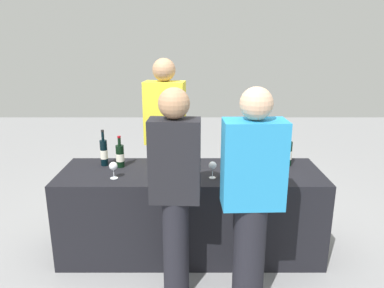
# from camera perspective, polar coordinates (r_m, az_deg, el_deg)

# --- Properties ---
(ground_plane) EXTENTS (12.00, 12.00, 0.00)m
(ground_plane) POSITION_cam_1_polar(r_m,az_deg,el_deg) (3.59, -0.00, -16.13)
(ground_plane) COLOR gray
(tasting_table) EXTENTS (2.31, 0.72, 0.79)m
(tasting_table) POSITION_cam_1_polar(r_m,az_deg,el_deg) (3.40, -0.00, -10.50)
(tasting_table) COLOR black
(tasting_table) RESTS_ON ground_plane
(wine_bottle_0) EXTENTS (0.07, 0.07, 0.34)m
(wine_bottle_0) POSITION_cam_1_polar(r_m,az_deg,el_deg) (3.44, -13.41, -1.29)
(wine_bottle_0) COLOR black
(wine_bottle_0) RESTS_ON tasting_table
(wine_bottle_1) EXTENTS (0.07, 0.07, 0.29)m
(wine_bottle_1) POSITION_cam_1_polar(r_m,az_deg,el_deg) (3.38, -10.98, -1.81)
(wine_bottle_1) COLOR black
(wine_bottle_1) RESTS_ON tasting_table
(wine_bottle_2) EXTENTS (0.08, 0.08, 0.30)m
(wine_bottle_2) POSITION_cam_1_polar(r_m,az_deg,el_deg) (3.34, -0.76, -1.62)
(wine_bottle_2) COLOR black
(wine_bottle_2) RESTS_ON tasting_table
(wine_bottle_3) EXTENTS (0.07, 0.07, 0.34)m
(wine_bottle_3) POSITION_cam_1_polar(r_m,az_deg,el_deg) (3.34, 7.51, -1.56)
(wine_bottle_3) COLOR black
(wine_bottle_3) RESTS_ON tasting_table
(wine_bottle_4) EXTENTS (0.07, 0.07, 0.29)m
(wine_bottle_4) POSITION_cam_1_polar(r_m,az_deg,el_deg) (3.39, 8.92, -1.62)
(wine_bottle_4) COLOR black
(wine_bottle_4) RESTS_ON tasting_table
(wine_bottle_5) EXTENTS (0.07, 0.07, 0.32)m
(wine_bottle_5) POSITION_cam_1_polar(r_m,az_deg,el_deg) (3.46, 15.02, -1.42)
(wine_bottle_5) COLOR black
(wine_bottle_5) RESTS_ON tasting_table
(wine_glass_0) EXTENTS (0.07, 0.07, 0.14)m
(wine_glass_0) POSITION_cam_1_polar(r_m,az_deg,el_deg) (3.11, -12.00, -3.48)
(wine_glass_0) COLOR silver
(wine_glass_0) RESTS_ON tasting_table
(wine_glass_1) EXTENTS (0.07, 0.07, 0.14)m
(wine_glass_1) POSITION_cam_1_polar(r_m,az_deg,el_deg) (3.05, 3.45, -3.46)
(wine_glass_1) COLOR silver
(wine_glass_1) RESTS_ON tasting_table
(wine_glass_2) EXTENTS (0.07, 0.07, 0.14)m
(wine_glass_2) POSITION_cam_1_polar(r_m,az_deg,el_deg) (3.05, 5.40, -3.54)
(wine_glass_2) COLOR silver
(wine_glass_2) RESTS_ON tasting_table
(server_pouring) EXTENTS (0.44, 0.28, 1.74)m
(server_pouring) POSITION_cam_1_polar(r_m,az_deg,el_deg) (3.83, -3.99, 1.42)
(server_pouring) COLOR #3F3351
(server_pouring) RESTS_ON ground_plane
(guest_0) EXTENTS (0.37, 0.22, 1.61)m
(guest_0) POSITION_cam_1_polar(r_m,az_deg,el_deg) (2.63, -2.45, -6.97)
(guest_0) COLOR black
(guest_0) RESTS_ON ground_plane
(guest_1) EXTENTS (0.43, 0.24, 1.63)m
(guest_1) POSITION_cam_1_polar(r_m,az_deg,el_deg) (2.57, 9.54, -8.03)
(guest_1) COLOR black
(guest_1) RESTS_ON ground_plane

